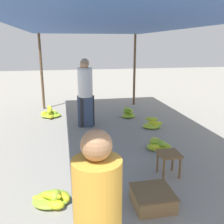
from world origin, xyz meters
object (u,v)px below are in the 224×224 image
banana_pile_left_1 (51,114)px  banana_pile_right_2 (128,113)px  banana_pile_right_0 (159,145)px  shopper_walking_far (85,93)px  shopper_walking_mid (85,92)px  stool (169,157)px  crate_near (152,198)px  banana_pile_right_1 (153,124)px  banana_pile_left_0 (53,198)px

banana_pile_left_1 → banana_pile_right_2: 2.30m
banana_pile_left_1 → banana_pile_right_0: 3.63m
banana_pile_right_2 → shopper_walking_far: (-1.30, -0.59, 0.76)m
banana_pile_right_2 → shopper_walking_mid: size_ratio=0.24×
banana_pile_right_0 → stool: bearing=-103.4°
banana_pile_right_0 → shopper_walking_mid: bearing=126.0°
crate_near → shopper_walking_mid: (-0.54, 3.55, 0.79)m
stool → banana_pile_right_2: size_ratio=0.98×
banana_pile_right_1 → crate_near: size_ratio=1.07×
stool → banana_pile_right_1: size_ratio=0.71×
stool → banana_pile_right_0: bearing=76.6°
banana_pile_right_2 → shopper_walking_far: size_ratio=0.24×
banana_pile_right_1 → shopper_walking_far: (-1.68, 0.44, 0.80)m
crate_near → shopper_walking_mid: bearing=98.7°
banana_pile_left_0 → crate_near: (1.31, -0.30, 0.03)m
banana_pile_left_0 → banana_pile_left_1: banana_pile_left_1 is taller
banana_pile_left_1 → banana_pile_right_1: bearing=-29.7°
banana_pile_right_0 → shopper_walking_far: shopper_walking_far is taller
stool → banana_pile_right_1: stool is taller
banana_pile_right_2 → banana_pile_left_1: bearing=168.2°
banana_pile_left_1 → crate_near: (1.50, -4.57, 0.01)m
banana_pile_right_1 → stool: bearing=-104.3°
crate_near → stool: bearing=53.4°
crate_near → shopper_walking_far: (-0.55, 3.51, 0.77)m
banana_pile_left_1 → shopper_walking_far: (0.95, -1.06, 0.79)m
banana_pile_left_1 → banana_pile_right_0: bearing=-51.3°
banana_pile_left_1 → shopper_walking_mid: bearing=-46.8°
banana_pile_left_1 → banana_pile_right_1: size_ratio=1.23×
shopper_walking_mid → banana_pile_left_0: bearing=-103.3°
stool → banana_pile_right_0: stool is taller
banana_pile_left_0 → shopper_walking_mid: shopper_walking_mid is taller
banana_pile_right_0 → crate_near: (-0.77, -1.73, 0.02)m
banana_pile_left_0 → banana_pile_right_0: bearing=34.5°
crate_near → banana_pile_right_2: bearing=79.6°
shopper_walking_far → banana_pile_left_1: bearing=131.8°
banana_pile_left_0 → crate_near: size_ratio=1.07×
banana_pile_left_0 → banana_pile_right_2: banana_pile_right_2 is taller
shopper_walking_far → shopper_walking_mid: bearing=72.8°
crate_near → banana_pile_left_1: bearing=108.2°
shopper_walking_mid → banana_pile_right_0: bearing=-54.0°
banana_pile_left_1 → shopper_walking_far: 1.62m
stool → banana_pile_right_1: bearing=75.7°
stool → banana_pile_left_0: stool is taller
stool → crate_near: (-0.53, -0.71, -0.21)m
banana_pile_left_0 → shopper_walking_far: size_ratio=0.33×
banana_pile_right_1 → shopper_walking_mid: size_ratio=0.33×
banana_pile_left_1 → shopper_walking_mid: shopper_walking_mid is taller
banana_pile_right_0 → banana_pile_right_2: (-0.02, 2.36, 0.03)m
banana_pile_left_0 → crate_near: bearing=-13.0°
banana_pile_right_0 → shopper_walking_far: bearing=126.8°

